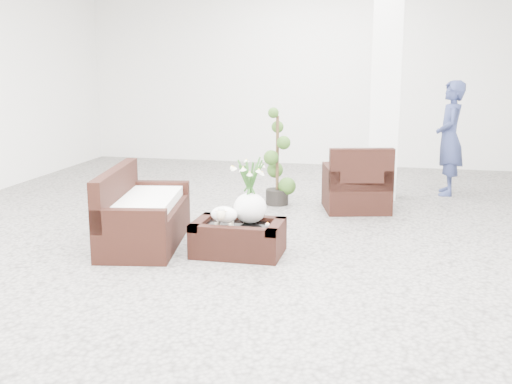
% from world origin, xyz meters
% --- Properties ---
extents(ground, '(11.00, 11.00, 0.00)m').
position_xyz_m(ground, '(0.00, 0.00, 0.00)').
color(ground, gray).
rests_on(ground, ground).
extents(column, '(0.40, 0.40, 3.50)m').
position_xyz_m(column, '(1.20, 2.80, 1.75)').
color(column, white).
rests_on(column, ground).
extents(coffee_table, '(0.90, 0.60, 0.31)m').
position_xyz_m(coffee_table, '(-0.14, -0.29, 0.16)').
color(coffee_table, black).
rests_on(coffee_table, ground).
extents(sheep_figurine, '(0.28, 0.23, 0.21)m').
position_xyz_m(sheep_figurine, '(-0.26, -0.39, 0.42)').
color(sheep_figurine, white).
rests_on(sheep_figurine, coffee_table).
extents(planter_narcissus, '(0.44, 0.44, 0.80)m').
position_xyz_m(planter_narcissus, '(-0.04, -0.19, 0.71)').
color(planter_narcissus, white).
rests_on(planter_narcissus, coffee_table).
extents(tealight, '(0.04, 0.04, 0.03)m').
position_xyz_m(tealight, '(0.16, -0.27, 0.33)').
color(tealight, white).
rests_on(tealight, coffee_table).
extents(armchair, '(0.98, 0.96, 0.86)m').
position_xyz_m(armchair, '(0.89, 1.95, 0.43)').
color(armchair, black).
rests_on(armchair, ground).
extents(loveseat, '(0.99, 1.64, 0.82)m').
position_xyz_m(loveseat, '(-1.21, -0.15, 0.41)').
color(loveseat, black).
rests_on(loveseat, ground).
extents(topiary, '(0.35, 0.35, 1.30)m').
position_xyz_m(topiary, '(-0.19, 2.03, 0.65)').
color(topiary, '#2A4B18').
rests_on(topiary, ground).
extents(shopper, '(0.40, 0.61, 1.66)m').
position_xyz_m(shopper, '(2.12, 3.23, 0.83)').
color(shopper, navy).
rests_on(shopper, ground).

